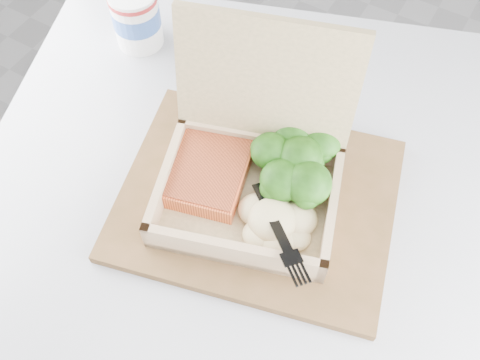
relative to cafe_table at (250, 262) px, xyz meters
The scene contains 9 objects.
cafe_table is the anchor object (origin of this frame).
serving_tray 0.19m from the cafe_table, 69.21° to the left, with size 0.34×0.27×0.01m, color brown.
takeout_container 0.25m from the cafe_table, 121.26° to the left, with size 0.26×0.25×0.20m.
salmon_fillet 0.23m from the cafe_table, behind, with size 0.09×0.12×0.02m, color orange.
broccoli_pile 0.24m from the cafe_table, 60.03° to the left, with size 0.13×0.13×0.05m, color #2B7119, non-canonical shape.
mashed_potatoes 0.23m from the cafe_table, 32.37° to the right, with size 0.09×0.08×0.03m, color beige.
plastic_fork 0.24m from the cafe_table, 31.44° to the right, with size 0.12×0.11×0.02m.
paper_cup 0.41m from the cafe_table, 150.66° to the left, with size 0.07×0.07×0.09m.
receipt 0.27m from the cafe_table, 108.86° to the left, with size 0.08×0.16×0.00m, color white.
Camera 1 is at (-0.06, -0.34, 1.30)m, focal length 40.00 mm.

